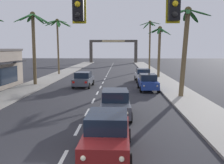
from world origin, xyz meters
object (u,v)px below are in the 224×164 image
Objects in this scene: palm_right_second at (186,35)px; palm_right_farthest at (150,35)px; traffic_signal_mast at (139,23)px; palm_right_third at (159,43)px; sedan_third_in_queue at (115,103)px; palm_left_farthest at (57,31)px; sedan_oncoming_far at (83,79)px; sedan_parked_nearest_kerb at (148,82)px; palm_left_third at (33,33)px; sedan_lead_at_stop_bar at (107,134)px; sedan_parked_mid_kerb at (143,75)px; town_gateway_arch at (113,48)px.

palm_right_farthest reaches higher than palm_right_second.
palm_right_third is (5.08, 30.84, 0.12)m from traffic_signal_mast.
palm_left_farthest is at bearing 110.41° from sedan_third_in_queue.
palm_right_second is at bearing -32.69° from sedan_oncoming_far.
sedan_third_in_queue is at bearing -106.50° from sedan_parked_nearest_kerb.
sedan_oncoming_far is at bearing 102.46° from traffic_signal_mast.
palm_left_third is 17.19m from palm_right_second.
sedan_lead_at_stop_bar and sedan_third_in_queue have the same top height.
palm_right_third is 0.76× the size of palm_right_farthest.
sedan_oncoming_far is at bearing 100.89° from sedan_lead_at_stop_bar.
palm_right_second is at bearing -25.06° from palm_left_third.
sedan_lead_at_stop_bar is at bearing -64.59° from palm_left_third.
town_gateway_arch is (-5.14, 45.90, 3.59)m from sedan_parked_mid_kerb.
sedan_parked_nearest_kerb is 0.45× the size of palm_right_farthest.
sedan_lead_at_stop_bar is at bearing -79.11° from sedan_oncoming_far.
town_gateway_arch is at bearing 91.40° from sedan_lead_at_stop_bar.
sedan_oncoming_far is at bearing -66.10° from palm_left_farthest.
sedan_lead_at_stop_bar is at bearing -115.65° from palm_right_second.
palm_left_farthest is at bearing 91.19° from palm_left_third.
palm_right_farthest is at bearing 88.94° from palm_right_third.
palm_left_farthest is at bearing -102.22° from town_gateway_arch.
palm_right_second is at bearing -51.67° from palm_left_farthest.
palm_right_farthest reaches higher than town_gateway_arch.
palm_right_farthest is at bearing 83.65° from sedan_parked_nearest_kerb.
sedan_third_in_queue is 39.34m from palm_right_farthest.
town_gateway_arch reaches higher than sedan_third_in_queue.
palm_left_third is at bearing -163.17° from sedan_parked_mid_kerb.
palm_right_third reaches higher than sedan_third_in_queue.
palm_left_farthest reaches higher than town_gateway_arch.
sedan_oncoming_far is at bearing -135.53° from palm_right_third.
sedan_oncoming_far is 7.91m from palm_left_third.
palm_right_second reaches higher than palm_right_third.
sedan_parked_nearest_kerb is 0.49× the size of palm_left_farthest.
palm_left_farthest is 1.21× the size of palm_right_third.
sedan_oncoming_far and sedan_parked_nearest_kerb have the same top height.
sedan_lead_at_stop_bar is 0.60× the size of palm_right_third.
traffic_signal_mast is 0.78× the size of town_gateway_arch.
palm_left_third reaches higher than sedan_third_in_queue.
palm_left_farthest is (-9.93, 26.70, 6.25)m from sedan_third_in_queue.
sedan_parked_nearest_kerb is 0.99× the size of sedan_parked_mid_kerb.
town_gateway_arch is at bearing 92.20° from traffic_signal_mast.
sedan_lead_at_stop_bar is 0.57× the size of palm_right_second.
traffic_signal_mast is 2.52× the size of sedan_lead_at_stop_bar.
palm_left_third is (-5.84, 1.04, 5.23)m from sedan_oncoming_far.
palm_right_third is (2.71, 4.66, 4.26)m from sedan_parked_mid_kerb.
sedan_lead_at_stop_bar is 14.78m from palm_right_second.
palm_right_farthest is (0.29, 15.83, 1.84)m from palm_right_third.
palm_left_third is 0.58× the size of town_gateway_arch.
town_gateway_arch reaches higher than sedan_oncoming_far.
town_gateway_arch reaches higher than sedan_parked_mid_kerb.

